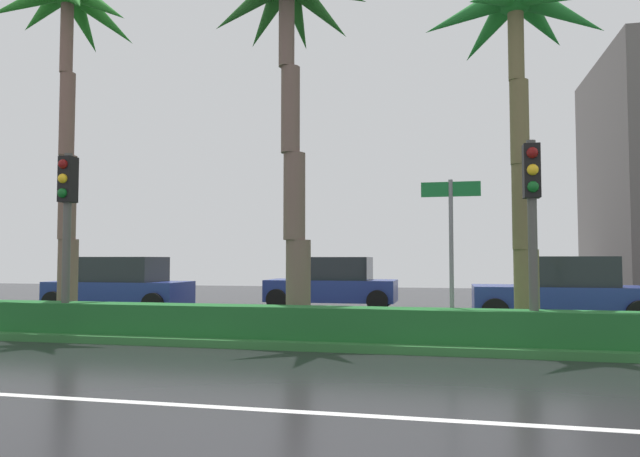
% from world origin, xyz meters
% --- Properties ---
extents(ground_plane, '(90.00, 42.00, 0.10)m').
position_xyz_m(ground_plane, '(0.00, 9.00, -0.05)').
color(ground_plane, black).
extents(near_lane_divider_stripe, '(81.00, 0.14, 0.01)m').
position_xyz_m(near_lane_divider_stripe, '(0.00, 2.00, 0.00)').
color(near_lane_divider_stripe, white).
rests_on(near_lane_divider_stripe, ground_plane).
extents(median_strip, '(85.50, 4.00, 0.15)m').
position_xyz_m(median_strip, '(0.00, 8.00, 0.07)').
color(median_strip, '#2D6B33').
rests_on(median_strip, ground_plane).
extents(median_hedge, '(76.50, 0.70, 0.60)m').
position_xyz_m(median_hedge, '(0.00, 6.60, 0.45)').
color(median_hedge, '#1E6028').
rests_on(median_hedge, median_strip).
extents(palm_tree_mid_left, '(3.64, 3.60, 8.42)m').
position_xyz_m(palm_tree_mid_left, '(-7.51, 7.73, 6.91)').
color(palm_tree_mid_left, brown).
rests_on(palm_tree_mid_left, median_strip).
extents(palm_tree_centre_left, '(3.74, 3.74, 8.26)m').
position_xyz_m(palm_tree_centre_left, '(-2.16, 8.07, 6.60)').
color(palm_tree_centre_left, brown).
rests_on(palm_tree_centre_left, median_strip).
extents(palm_tree_centre, '(3.75, 3.42, 7.33)m').
position_xyz_m(palm_tree_centre, '(2.67, 7.91, 5.94)').
color(palm_tree_centre, brown).
rests_on(palm_tree_centre, median_strip).
extents(traffic_signal_median_left, '(0.28, 0.43, 3.71)m').
position_xyz_m(traffic_signal_median_left, '(-6.49, 6.46, 2.71)').
color(traffic_signal_median_left, '#4C4C47').
rests_on(traffic_signal_median_left, median_strip).
extents(traffic_signal_median_right, '(0.28, 0.43, 3.62)m').
position_xyz_m(traffic_signal_median_right, '(2.73, 6.64, 2.64)').
color(traffic_signal_median_right, '#4C4C47').
rests_on(traffic_signal_median_right, median_strip).
extents(street_name_sign, '(1.10, 0.08, 3.00)m').
position_xyz_m(street_name_sign, '(1.32, 7.01, 2.08)').
color(street_name_sign, slate).
rests_on(street_name_sign, median_strip).
extents(car_in_traffic_leading, '(4.30, 2.02, 1.72)m').
position_xyz_m(car_in_traffic_leading, '(-8.70, 12.17, 0.83)').
color(car_in_traffic_leading, navy).
rests_on(car_in_traffic_leading, ground_plane).
extents(car_in_traffic_second, '(4.30, 2.02, 1.72)m').
position_xyz_m(car_in_traffic_second, '(-2.54, 15.04, 0.83)').
color(car_in_traffic_second, navy).
rests_on(car_in_traffic_second, ground_plane).
extents(car_in_traffic_third, '(4.30, 2.02, 1.72)m').
position_xyz_m(car_in_traffic_third, '(4.08, 11.83, 0.83)').
color(car_in_traffic_third, navy).
rests_on(car_in_traffic_third, ground_plane).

